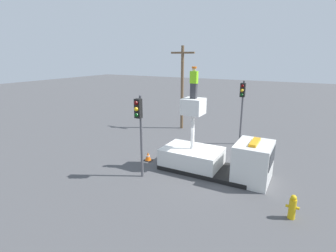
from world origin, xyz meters
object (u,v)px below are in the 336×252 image
fire_hydrant (292,207)px  utility_pole (182,85)px  bucket_truck (216,158)px  traffic_cone_rear (148,157)px  worker (194,83)px  traffic_light_across (242,100)px  traffic_light_pole (139,121)px

fire_hydrant → utility_pole: (-10.04, 10.42, 3.46)m
bucket_truck → traffic_cone_rear: bearing=-175.8°
worker → traffic_light_across: size_ratio=0.37×
bucket_truck → traffic_light_across: 6.15m
worker → fire_hydrant: worker is taller
fire_hydrant → utility_pole: 14.88m
traffic_light_pole → fire_hydrant: (7.59, -0.16, -2.70)m
traffic_light_across → fire_hydrant: 9.75m
worker → traffic_cone_rear: size_ratio=3.12×
worker → traffic_light_across: worker is taller
worker → traffic_light_pole: (-1.94, -2.54, -1.84)m
bucket_truck → traffic_cone_rear: (-4.39, -0.32, -0.63)m
fire_hydrant → traffic_cone_rear: fire_hydrant is taller
traffic_light_pole → fire_hydrant: traffic_light_pole is taller
bucket_truck → utility_pole: 10.19m
worker → utility_pole: 8.95m
bucket_truck → worker: (-1.48, 0.00, 4.17)m
traffic_light_across → utility_pole: utility_pole is taller
bucket_truck → fire_hydrant: bearing=-33.0°
traffic_cone_rear → utility_pole: 8.99m
worker → traffic_light_across: bearing=75.7°
traffic_light_across → fire_hydrant: bearing=-63.2°
traffic_light_pole → worker: bearing=52.5°
bucket_truck → utility_pole: utility_pole is taller
fire_hydrant → utility_pole: utility_pole is taller
bucket_truck → traffic_light_across: (-0.05, 5.62, 2.49)m
bucket_truck → utility_pole: (-5.88, 7.72, 3.09)m
traffic_light_across → fire_hydrant: (4.21, -8.32, -2.86)m
traffic_light_pole → utility_pole: size_ratio=0.62×
traffic_light_pole → utility_pole: 10.58m
bucket_truck → traffic_light_pole: size_ratio=1.35×
bucket_truck → traffic_light_across: bearing=90.5°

